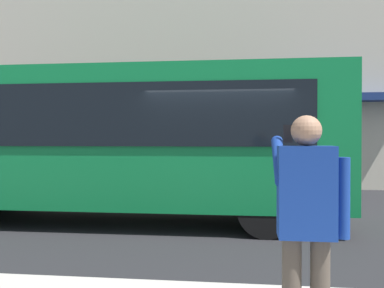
# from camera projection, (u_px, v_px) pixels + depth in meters

# --- Properties ---
(ground_plane) EXTENTS (60.00, 60.00, 0.00)m
(ground_plane) POSITION_uv_depth(u_px,v_px,m) (221.00, 227.00, 7.97)
(ground_plane) COLOR #232326
(building_facade_far) EXTENTS (28.00, 1.55, 12.00)m
(building_facade_far) POSITION_uv_depth(u_px,v_px,m) (232.00, 15.00, 14.64)
(building_facade_far) COLOR beige
(building_facade_far) RESTS_ON ground_plane
(red_bus) EXTENTS (9.05, 2.54, 3.08)m
(red_bus) POSITION_uv_depth(u_px,v_px,m) (113.00, 139.00, 8.54)
(red_bus) COLOR #0F7238
(red_bus) RESTS_ON ground_plane
(pedestrian_photographer) EXTENTS (0.53, 0.52, 1.70)m
(pedestrian_photographer) POSITION_uv_depth(u_px,v_px,m) (306.00, 214.00, 3.03)
(pedestrian_photographer) COLOR #4C4238
(pedestrian_photographer) RESTS_ON sidewalk_curb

